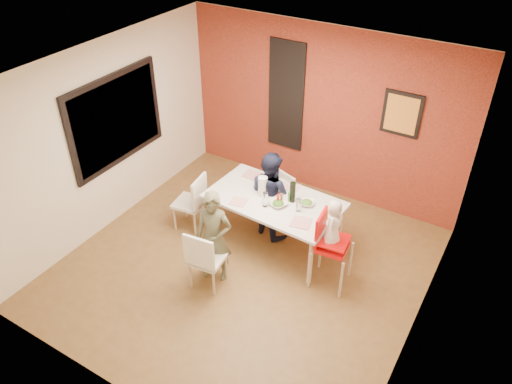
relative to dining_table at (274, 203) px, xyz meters
The scene contains 35 objects.
ground 0.95m from the dining_table, 97.00° to the right, with size 4.50×4.50×0.00m, color brown.
ceiling 2.12m from the dining_table, 97.00° to the right, with size 4.50×4.50×0.02m, color white.
wall_back 1.74m from the dining_table, 92.83° to the left, with size 4.50×0.02×2.70m, color beige.
wall_front 2.97m from the dining_table, 91.57° to the right, with size 4.50×0.02×2.70m, color beige.
wall_left 2.51m from the dining_table, 164.51° to the right, with size 0.02×4.50×2.70m, color beige.
wall_right 2.36m from the dining_table, 16.56° to the right, with size 0.02×4.50×2.70m, color beige.
brick_accent_wall 1.72m from the dining_table, 92.87° to the left, with size 4.50×0.02×2.70m, color maroon.
picture_window_frame 2.50m from the dining_table, 169.03° to the right, with size 0.05×1.70×1.30m, color black.
picture_window_pane 2.48m from the dining_table, 168.96° to the right, with size 0.02×1.55×1.15m, color black.
glassblock_strip 1.89m from the dining_table, 113.40° to the left, with size 0.55×0.03×1.70m, color silver.
glassblock_surround 1.89m from the dining_table, 113.47° to the left, with size 0.60×0.03×1.76m, color black.
art_print_frame 2.15m from the dining_table, 54.38° to the left, with size 0.54×0.03×0.64m, color black.
art_print_canvas 2.14m from the dining_table, 54.12° to the left, with size 0.44×0.01×0.54m, color gold.
dining_table is the anchor object (origin of this frame).
chair_near 1.27m from the dining_table, 104.19° to the right, with size 0.46×0.46×0.89m.
chair_far 0.49m from the dining_table, 108.63° to the left, with size 0.50×0.50×0.85m.
chair_left 1.21m from the dining_table, 165.76° to the right, with size 0.47×0.47×0.88m.
high_chair 1.02m from the dining_table, 18.47° to the right, with size 0.49×0.49×1.06m.
child_near 1.03m from the dining_table, 107.94° to the right, with size 0.47×0.31×1.30m, color #52523A.
child_far 0.26m from the dining_table, 131.17° to the left, with size 0.64×0.50×1.33m, color black.
toddler 1.08m from the dining_table, 17.70° to the right, with size 0.32×0.21×0.65m, color silver.
plate_near_left 0.49m from the dining_table, 141.62° to the right, with size 0.21×0.21×0.01m, color white.
plate_far_mid 0.39m from the dining_table, 79.31° to the left, with size 0.20×0.20×0.01m, color white.
plate_near_right 0.62m from the dining_table, 26.99° to the right, with size 0.24×0.24×0.01m, color silver.
plate_far_left 0.68m from the dining_table, 148.20° to the left, with size 0.23×0.23×0.01m, color silver.
salad_bowl_a 0.18m from the dining_table, 40.03° to the right, with size 0.23×0.23×0.06m, color white.
salad_bowl_b 0.46m from the dining_table, 14.98° to the left, with size 0.20×0.20×0.05m, color white.
wine_bottle 0.33m from the dining_table, 20.00° to the left, with size 0.08×0.08×0.30m, color black.
wine_glass_a 0.26m from the dining_table, 98.24° to the right, with size 0.07×0.07×0.21m, color white.
wine_glass_b 0.43m from the dining_table, ahead, with size 0.07×0.07×0.19m, color silver.
paper_towel_roll 0.28m from the dining_table, behind, with size 0.13×0.13×0.29m, color silver.
condiment_red 0.19m from the dining_table, 37.33° to the right, with size 0.04×0.04×0.15m, color red.
condiment_green 0.25m from the dining_table, 18.43° to the left, with size 0.04×0.04×0.15m, color #397125.
condiment_brown 0.18m from the dining_table, ahead, with size 0.04×0.04×0.14m, color brown.
sippy_cup 0.81m from the dining_table, ahead, with size 0.07×0.07×0.12m, color orange.
Camera 1 is at (2.69, -4.19, 4.69)m, focal length 35.00 mm.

